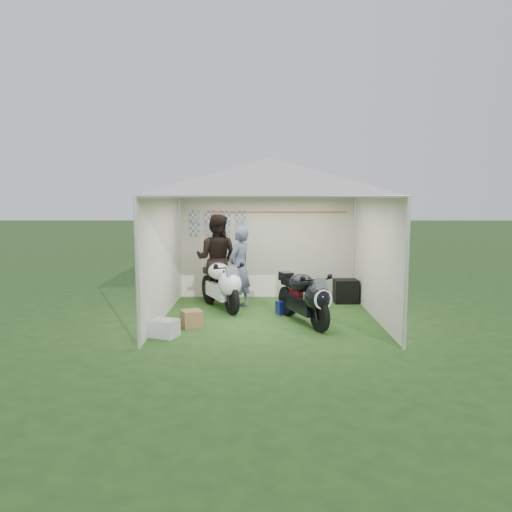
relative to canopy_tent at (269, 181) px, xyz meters
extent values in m
plane|color=#27481C|center=(0.00, -0.03, -2.58)|extent=(80.00, 80.00, 0.00)
cylinder|color=silver|center=(-2.00, -2.03, -1.43)|extent=(0.06, 0.06, 2.30)
cylinder|color=silver|center=(2.00, -2.03, -1.43)|extent=(0.06, 0.06, 2.30)
cylinder|color=silver|center=(-2.00, 1.97, -1.43)|extent=(0.06, 0.06, 2.30)
cylinder|color=silver|center=(2.00, 1.97, -1.43)|extent=(0.06, 0.06, 2.30)
cube|color=silver|center=(0.00, 1.97, -1.43)|extent=(4.00, 0.02, 2.30)
cube|color=silver|center=(-2.00, -0.03, -1.43)|extent=(0.02, 4.00, 2.30)
cube|color=silver|center=(2.00, -0.03, -1.43)|extent=(0.02, 4.00, 2.30)
pyramid|color=silver|center=(0.00, -0.03, 0.07)|extent=(5.66, 5.66, 0.70)
cube|color=#99A5B7|center=(-1.65, 1.95, -0.73)|extent=(0.22, 0.02, 0.28)
cube|color=#99A5B7|center=(-1.30, 1.95, -0.73)|extent=(0.22, 0.02, 0.28)
cube|color=#99A5B7|center=(-0.95, 1.95, -0.73)|extent=(0.22, 0.01, 0.28)
cube|color=#99A5B7|center=(-0.60, 1.95, -0.73)|extent=(0.22, 0.01, 0.28)
cube|color=#99A5B7|center=(-1.65, 1.95, -1.03)|extent=(0.22, 0.02, 0.28)
cube|color=#99A5B7|center=(-1.30, 1.95, -1.03)|extent=(0.22, 0.01, 0.28)
cube|color=#99A5B7|center=(-0.95, 1.95, -1.03)|extent=(0.22, 0.02, 0.28)
cube|color=#99A5B7|center=(-0.60, 1.95, -1.03)|extent=(0.22, 0.01, 0.28)
cylinder|color=#D8590C|center=(0.20, 1.94, -0.63)|extent=(3.20, 0.02, 0.02)
cylinder|color=black|center=(-0.72, 0.21, -2.28)|extent=(0.33, 0.57, 0.58)
cylinder|color=black|center=(-1.28, 1.44, -2.28)|extent=(0.38, 0.59, 0.58)
cube|color=white|center=(-0.98, 0.78, -2.21)|extent=(0.68, 0.98, 0.29)
ellipsoid|color=white|center=(-0.76, 0.30, -1.97)|extent=(0.64, 0.71, 0.49)
ellipsoid|color=white|center=(-1.02, 0.87, -1.82)|extent=(0.64, 0.72, 0.34)
cube|color=black|center=(-1.18, 1.22, -1.88)|extent=(0.47, 0.64, 0.14)
cube|color=white|center=(-1.32, 1.51, -1.80)|extent=(0.32, 0.35, 0.17)
cube|color=black|center=(-1.14, 1.13, -2.04)|extent=(0.31, 0.53, 0.10)
cube|color=#3F474C|center=(-0.71, 0.19, -1.72)|extent=(0.27, 0.22, 0.20)
cylinder|color=black|center=(0.85, -1.05, -2.29)|extent=(0.29, 0.56, 0.56)
cylinder|color=black|center=(0.37, 0.18, -2.29)|extent=(0.34, 0.58, 0.56)
cube|color=black|center=(0.62, -0.48, -2.22)|extent=(0.62, 0.95, 0.28)
ellipsoid|color=black|center=(0.81, -0.96, -1.99)|extent=(0.60, 0.68, 0.47)
ellipsoid|color=black|center=(0.59, -0.39, -1.84)|extent=(0.59, 0.69, 0.33)
cube|color=black|center=(0.45, -0.04, -1.90)|extent=(0.43, 0.61, 0.13)
cube|color=black|center=(0.34, 0.25, -1.82)|extent=(0.29, 0.34, 0.17)
cube|color=maroon|center=(0.49, -0.13, -2.06)|extent=(0.28, 0.51, 0.09)
cube|color=#3F474C|center=(0.85, -1.06, -1.75)|extent=(0.26, 0.21, 0.20)
cylinder|color=white|center=(0.89, -1.15, -1.99)|extent=(0.32, 0.14, 0.34)
cube|color=#252EB2|center=(0.33, 0.26, -2.44)|extent=(0.40, 0.33, 0.26)
imported|color=black|center=(-1.10, 1.28, -1.61)|extent=(1.07, 0.91, 1.92)
imported|color=slate|center=(-0.59, 0.81, -1.73)|extent=(0.67, 0.73, 1.68)
cube|color=black|center=(1.70, 1.33, -2.32)|extent=(0.52, 0.43, 0.51)
cube|color=#B5B9BE|center=(-1.75, -1.36, -2.43)|extent=(0.52, 0.47, 0.29)
cube|color=olive|center=(-1.38, -0.74, -2.43)|extent=(0.44, 0.44, 0.30)
cube|color=silver|center=(-1.75, -1.30, -2.47)|extent=(0.33, 0.30, 0.21)
camera|label=1|loc=(-0.19, -9.35, -0.29)|focal=35.00mm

